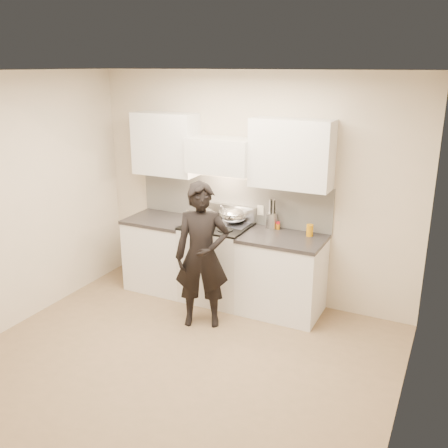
% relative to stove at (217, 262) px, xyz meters
% --- Properties ---
extents(ground_plane, '(4.00, 4.00, 0.00)m').
position_rel_stove_xyz_m(ground_plane, '(0.30, -1.42, -0.47)').
color(ground_plane, '#856A4C').
extents(room_shell, '(4.04, 3.54, 2.70)m').
position_rel_stove_xyz_m(room_shell, '(0.24, -1.05, 1.12)').
color(room_shell, beige).
rests_on(room_shell, ground).
extents(stove, '(0.76, 0.65, 0.96)m').
position_rel_stove_xyz_m(stove, '(0.00, 0.00, 0.00)').
color(stove, silver).
rests_on(stove, ground).
extents(counter_right, '(0.92, 0.67, 0.92)m').
position_rel_stove_xyz_m(counter_right, '(0.83, 0.00, -0.01)').
color(counter_right, white).
rests_on(counter_right, ground).
extents(counter_left, '(0.82, 0.67, 0.92)m').
position_rel_stove_xyz_m(counter_left, '(-0.78, 0.00, -0.01)').
color(counter_left, white).
rests_on(counter_left, ground).
extents(wok, '(0.33, 0.41, 0.27)m').
position_rel_stove_xyz_m(wok, '(0.15, 0.12, 0.57)').
color(wok, silver).
rests_on(wok, stove).
extents(stock_pot, '(0.39, 0.30, 0.18)m').
position_rel_stove_xyz_m(stock_pot, '(-0.14, -0.14, 0.58)').
color(stock_pot, silver).
rests_on(stock_pot, stove).
extents(utensil_crock, '(0.13, 0.13, 0.34)m').
position_rel_stove_xyz_m(utensil_crock, '(0.60, 0.24, 0.55)').
color(utensil_crock, silver).
rests_on(utensil_crock, counter_right).
extents(spice_jar, '(0.04, 0.04, 0.09)m').
position_rel_stove_xyz_m(spice_jar, '(0.68, 0.22, 0.49)').
color(spice_jar, '#C47713').
rests_on(spice_jar, counter_right).
extents(oil_glass, '(0.08, 0.08, 0.13)m').
position_rel_stove_xyz_m(oil_glass, '(1.08, 0.16, 0.51)').
color(oil_glass, '#C98209').
rests_on(oil_glass, counter_right).
extents(person, '(0.69, 0.59, 1.60)m').
position_rel_stove_xyz_m(person, '(0.14, -0.64, 0.33)').
color(person, black).
rests_on(person, ground).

